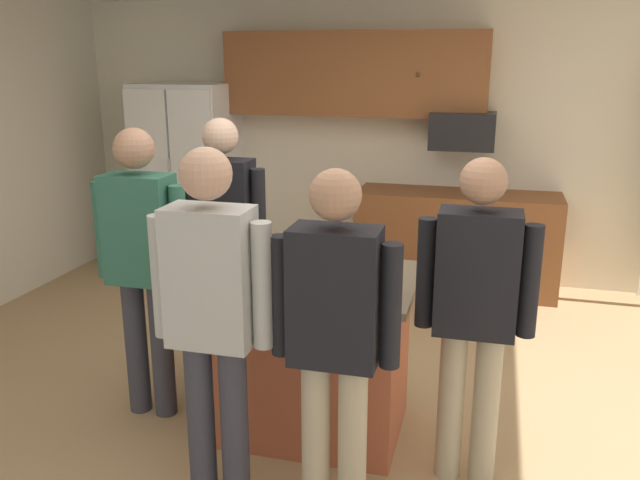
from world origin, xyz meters
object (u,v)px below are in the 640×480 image
Objects in this scene: mug_ceramic_white at (360,289)px; person_elder_center at (475,303)px; serving_tray at (329,275)px; person_host_foreground at (335,330)px; person_guest_by_door at (142,255)px; person_guest_left at (212,310)px; glass_pilsner at (338,249)px; microwave_over_range at (463,131)px; person_guest_right at (224,231)px; kitchen_island at (306,352)px; glass_dark_ale at (293,275)px; refrigerator at (189,179)px.

person_elder_center is at bearing 3.21° from mug_ceramic_white.
person_elder_center reaches higher than serving_tray.
person_host_foreground is at bearing -73.75° from serving_tray.
person_guest_by_door is at bearing 38.09° from person_host_foreground.
person_guest_left is 1.06m from glass_pilsner.
microwave_over_range is 0.34× the size of person_elder_center.
person_guest_by_door is at bearing 9.38° from person_elder_center.
person_guest_right is 0.99m from serving_tray.
kitchen_island is at bearing -104.03° from microwave_over_range.
mug_ceramic_white is (1.05, -0.79, -0.02)m from person_guest_right.
serving_tray is (0.13, 0.22, -0.06)m from glass_dark_ale.
microwave_over_range is 0.33× the size of person_guest_right.
serving_tray is at bearing -51.15° from refrigerator.
microwave_over_range is at bearing 1.66° from person_guest_left.
kitchen_island is 7.30× the size of glass_dark_ale.
mug_ceramic_white is at bearing 17.73° from person_elder_center.
person_elder_center is at bearing -9.24° from person_guest_by_door.
person_guest_left reaches higher than person_host_foreground.
glass_pilsner is 0.28m from serving_tray.
person_host_foreground is 13.51× the size of mug_ceramic_white.
person_guest_left reaches higher than person_elder_center.
kitchen_island is 0.70× the size of person_guest_right.
person_elder_center is 3.74× the size of serving_tray.
microwave_over_range is 0.46× the size of kitchen_island.
person_elder_center reaches higher than microwave_over_range.
person_guest_right is 10.38× the size of glass_dark_ale.
person_guest_left is 0.75m from mug_ceramic_white.
kitchen_island is 0.59m from glass_dark_ale.
glass_dark_ale is at bearing -102.85° from microwave_over_range.
refrigerator reaches higher than glass_dark_ale.
kitchen_island is 0.50m from serving_tray.
kitchen_island is 9.89× the size of mug_ceramic_white.
person_guest_left is at bearing -104.50° from microwave_over_range.
person_guest_by_door is 1.00m from person_guest_left.
refrigerator is at bearing 127.21° from kitchen_island.
kitchen_island is 0.71× the size of person_guest_by_door.
glass_dark_ale is at bearing -119.95° from serving_tray.
microwave_over_range is at bearing 2.60° from refrigerator.
person_guest_by_door is 0.64m from person_guest_right.
person_guest_right reaches higher than microwave_over_range.
refrigerator reaches higher than serving_tray.
refrigerator is at bearing 9.74° from person_host_foreground.
glass_pilsner is at bearing 76.67° from glass_dark_ale.
kitchen_island is 0.70× the size of person_guest_left.
refrigerator is 3.29m from serving_tray.
person_guest_by_door is 0.99× the size of person_guest_left.
glass_dark_ale is at bearing -103.33° from glass_pilsner.
person_guest_by_door reaches higher than person_elder_center.
kitchen_island is at bearing -0.00° from person_guest_left.
glass_pilsner is at bearing 92.53° from serving_tray.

